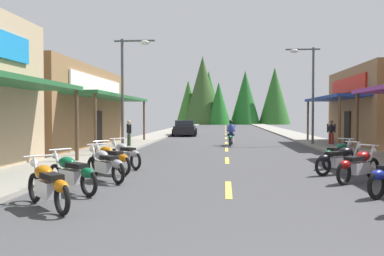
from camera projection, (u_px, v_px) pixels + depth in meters
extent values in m
cube|color=#424244|center=(226.00, 138.00, 33.32)|extent=(9.70, 92.80, 0.10)
cube|color=gray|center=(152.00, 137.00, 33.80)|extent=(2.54, 92.80, 0.12)
cube|color=gray|center=(302.00, 137.00, 32.82)|extent=(2.54, 92.80, 0.12)
cube|color=#E0C64C|center=(228.00, 189.00, 10.27)|extent=(0.16, 2.40, 0.01)
cube|color=#E0C64C|center=(227.00, 160.00, 16.79)|extent=(0.16, 2.40, 0.01)
cube|color=#E0C64C|center=(227.00, 150.00, 22.00)|extent=(0.16, 2.40, 0.01)
cube|color=#E0C64C|center=(226.00, 143.00, 27.15)|extent=(0.16, 2.40, 0.01)
cube|color=#E0C64C|center=(226.00, 138.00, 32.76)|extent=(0.16, 2.40, 0.01)
cube|color=#E0C64C|center=(226.00, 134.00, 39.65)|extent=(0.16, 2.40, 0.01)
cube|color=#E0C64C|center=(226.00, 132.00, 45.17)|extent=(0.16, 2.40, 0.01)
cube|color=#E0C64C|center=(226.00, 130.00, 51.69)|extent=(0.16, 2.40, 0.01)
cube|color=#E0C64C|center=(226.00, 128.00, 57.75)|extent=(0.16, 2.40, 0.01)
cube|color=#E0C64C|center=(225.00, 127.00, 64.59)|extent=(0.16, 2.40, 0.01)
cube|color=#E0C64C|center=(225.00, 126.00, 69.85)|extent=(0.16, 2.40, 0.01)
cube|color=#236033|center=(0.00, 79.00, 11.60)|extent=(1.80, 8.68, 0.16)
cylinder|color=brown|center=(77.00, 127.00, 15.71)|extent=(0.14, 0.14, 2.82)
cube|color=olive|center=(42.00, 108.00, 23.74)|extent=(6.67, 12.55, 4.60)
cube|color=#236033|center=(113.00, 97.00, 23.38)|extent=(1.80, 11.29, 0.16)
cylinder|color=brown|center=(95.00, 126.00, 17.95)|extent=(0.14, 0.14, 2.82)
cylinder|color=brown|center=(144.00, 121.00, 28.80)|extent=(0.14, 0.14, 2.82)
cube|color=white|center=(99.00, 85.00, 23.43)|extent=(0.10, 8.78, 0.90)
cube|color=black|center=(99.00, 129.00, 23.51)|extent=(0.08, 1.10, 2.10)
cylinder|color=brown|center=(357.00, 125.00, 18.22)|extent=(0.14, 0.14, 2.82)
cube|color=navy|center=(333.00, 98.00, 24.87)|extent=(1.80, 8.43, 0.16)
cylinder|color=brown|center=(340.00, 124.00, 20.97)|extent=(0.14, 0.14, 2.82)
cylinder|color=brown|center=(308.00, 121.00, 28.97)|extent=(0.14, 0.14, 2.82)
cube|color=red|center=(347.00, 85.00, 24.77)|extent=(0.10, 6.56, 0.90)
cube|color=black|center=(347.00, 128.00, 24.86)|extent=(0.08, 1.10, 2.10)
cylinder|color=#474C51|center=(122.00, 96.00, 20.56)|extent=(0.14, 0.14, 5.69)
cylinder|color=#474C51|center=(134.00, 41.00, 20.42)|extent=(2.06, 0.10, 0.10)
ellipsoid|color=silver|center=(145.00, 43.00, 20.39)|extent=(0.50, 0.30, 0.24)
cylinder|color=#474C51|center=(313.00, 97.00, 24.83)|extent=(0.14, 0.14, 5.96)
cylinder|color=#474C51|center=(303.00, 49.00, 24.79)|extent=(2.06, 0.10, 0.10)
ellipsoid|color=silver|center=(294.00, 51.00, 24.83)|extent=(0.50, 0.30, 0.24)
torus|color=black|center=(377.00, 185.00, 9.04)|extent=(0.57, 0.47, 0.64)
ellipsoid|color=navy|center=(378.00, 175.00, 9.06)|extent=(0.49, 0.46, 0.24)
torus|color=black|center=(373.00, 169.00, 11.81)|extent=(0.54, 0.50, 0.64)
torus|color=black|center=(344.00, 173.00, 10.89)|extent=(0.54, 0.50, 0.64)
cube|color=silver|center=(359.00, 168.00, 11.34)|extent=(0.71, 0.68, 0.32)
ellipsoid|color=#A51414|center=(363.00, 156.00, 11.46)|extent=(0.63, 0.61, 0.28)
cube|color=black|center=(354.00, 159.00, 11.18)|extent=(0.63, 0.61, 0.12)
ellipsoid|color=#A51414|center=(345.00, 165.00, 10.91)|extent=(0.49, 0.47, 0.24)
cylinder|color=silver|center=(371.00, 158.00, 11.72)|extent=(0.32, 0.29, 0.71)
cylinder|color=silver|center=(369.00, 145.00, 11.63)|extent=(0.43, 0.47, 0.04)
sphere|color=white|center=(374.00, 151.00, 11.81)|extent=(0.16, 0.16, 0.16)
torus|color=black|center=(358.00, 163.00, 13.16)|extent=(0.60, 0.42, 0.64)
torus|color=black|center=(323.00, 166.00, 12.49)|extent=(0.60, 0.42, 0.64)
cube|color=silver|center=(341.00, 162.00, 12.82)|extent=(0.74, 0.60, 0.32)
ellipsoid|color=black|center=(346.00, 152.00, 12.90)|extent=(0.64, 0.56, 0.28)
cube|color=black|center=(335.00, 153.00, 12.70)|extent=(0.66, 0.55, 0.12)
ellipsoid|color=black|center=(324.00, 158.00, 12.50)|extent=(0.50, 0.43, 0.24)
cylinder|color=silver|center=(355.00, 153.00, 13.09)|extent=(0.35, 0.24, 0.71)
cylinder|color=silver|center=(353.00, 142.00, 13.02)|extent=(0.35, 0.53, 0.04)
sphere|color=white|center=(359.00, 147.00, 13.15)|extent=(0.16, 0.16, 0.16)
torus|color=black|center=(349.00, 157.00, 14.96)|extent=(0.52, 0.53, 0.64)
torus|color=black|center=(327.00, 160.00, 13.97)|extent=(0.52, 0.53, 0.64)
cube|color=silver|center=(339.00, 157.00, 14.46)|extent=(0.69, 0.70, 0.32)
ellipsoid|color=#0C5933|center=(342.00, 147.00, 14.59)|extent=(0.62, 0.62, 0.28)
cube|color=black|center=(335.00, 149.00, 14.29)|extent=(0.62, 0.63, 0.12)
ellipsoid|color=#0C5933|center=(328.00, 154.00, 14.00)|extent=(0.48, 0.48, 0.24)
cylinder|color=silver|center=(348.00, 149.00, 14.87)|extent=(0.30, 0.31, 0.71)
cylinder|color=silver|center=(346.00, 139.00, 14.77)|extent=(0.46, 0.45, 0.04)
sphere|color=white|center=(350.00, 143.00, 14.96)|extent=(0.16, 0.16, 0.16)
torus|color=black|center=(35.00, 188.00, 8.76)|extent=(0.52, 0.53, 0.64)
torus|color=black|center=(62.00, 199.00, 7.60)|extent=(0.52, 0.53, 0.64)
cube|color=silver|center=(47.00, 189.00, 8.18)|extent=(0.69, 0.70, 0.32)
ellipsoid|color=#BF660C|center=(44.00, 172.00, 8.32)|extent=(0.62, 0.62, 0.28)
cube|color=black|center=(52.00, 176.00, 7.98)|extent=(0.62, 0.63, 0.12)
ellipsoid|color=#BF660C|center=(61.00, 186.00, 7.63)|extent=(0.48, 0.48, 0.24)
cylinder|color=silver|center=(37.00, 173.00, 8.65)|extent=(0.30, 0.31, 0.71)
cylinder|color=silver|center=(38.00, 156.00, 8.54)|extent=(0.46, 0.45, 0.04)
sphere|color=white|center=(34.00, 163.00, 8.76)|extent=(0.16, 0.16, 0.16)
torus|color=black|center=(55.00, 176.00, 10.36)|extent=(0.57, 0.47, 0.64)
torus|color=black|center=(89.00, 183.00, 9.35)|extent=(0.57, 0.47, 0.64)
cube|color=silver|center=(71.00, 176.00, 9.85)|extent=(0.72, 0.65, 0.32)
ellipsoid|color=#0C5933|center=(67.00, 162.00, 9.98)|extent=(0.64, 0.60, 0.28)
cube|color=black|center=(77.00, 166.00, 9.67)|extent=(0.65, 0.59, 0.12)
ellipsoid|color=#0C5933|center=(87.00, 173.00, 9.37)|extent=(0.49, 0.46, 0.24)
cylinder|color=silver|center=(58.00, 164.00, 10.26)|extent=(0.33, 0.28, 0.71)
cylinder|color=silver|center=(60.00, 149.00, 10.17)|extent=(0.40, 0.50, 0.04)
sphere|color=white|center=(55.00, 156.00, 10.36)|extent=(0.16, 0.16, 0.16)
torus|color=black|center=(93.00, 167.00, 12.19)|extent=(0.52, 0.52, 0.64)
torus|color=black|center=(118.00, 173.00, 11.04)|extent=(0.52, 0.52, 0.64)
cube|color=silver|center=(105.00, 167.00, 11.62)|extent=(0.69, 0.69, 0.32)
ellipsoid|color=#99999E|center=(101.00, 155.00, 11.76)|extent=(0.62, 0.62, 0.28)
cube|color=black|center=(109.00, 158.00, 11.42)|extent=(0.62, 0.62, 0.12)
ellipsoid|color=#99999E|center=(117.00, 164.00, 11.08)|extent=(0.48, 0.48, 0.24)
cylinder|color=silver|center=(95.00, 156.00, 12.08)|extent=(0.30, 0.31, 0.71)
cylinder|color=silver|center=(96.00, 144.00, 11.98)|extent=(0.45, 0.45, 0.04)
sphere|color=white|center=(92.00, 149.00, 12.20)|extent=(0.16, 0.16, 0.16)
torus|color=black|center=(97.00, 162.00, 13.59)|extent=(0.56, 0.49, 0.64)
torus|color=black|center=(124.00, 166.00, 12.54)|extent=(0.56, 0.49, 0.64)
cube|color=silver|center=(110.00, 161.00, 13.06)|extent=(0.72, 0.66, 0.32)
ellipsoid|color=#BF660C|center=(106.00, 151.00, 13.19)|extent=(0.64, 0.60, 0.28)
cube|color=black|center=(114.00, 153.00, 12.88)|extent=(0.64, 0.60, 0.12)
ellipsoid|color=#BF660C|center=(123.00, 158.00, 12.57)|extent=(0.49, 0.47, 0.24)
cylinder|color=silver|center=(99.00, 152.00, 13.49)|extent=(0.32, 0.28, 0.71)
cylinder|color=silver|center=(101.00, 141.00, 13.39)|extent=(0.41, 0.49, 0.04)
sphere|color=white|center=(96.00, 146.00, 13.59)|extent=(0.16, 0.16, 0.16)
torus|color=black|center=(114.00, 157.00, 15.07)|extent=(0.52, 0.53, 0.64)
torus|color=black|center=(136.00, 161.00, 13.91)|extent=(0.52, 0.53, 0.64)
cube|color=silver|center=(124.00, 157.00, 14.49)|extent=(0.69, 0.70, 0.32)
ellipsoid|color=#99999E|center=(122.00, 147.00, 14.63)|extent=(0.62, 0.63, 0.28)
cube|color=black|center=(128.00, 149.00, 14.29)|extent=(0.62, 0.63, 0.12)
ellipsoid|color=#99999E|center=(135.00, 154.00, 13.94)|extent=(0.48, 0.48, 0.24)
cylinder|color=silver|center=(116.00, 148.00, 14.96)|extent=(0.30, 0.31, 0.71)
cylinder|color=silver|center=(117.00, 139.00, 14.85)|extent=(0.46, 0.45, 0.04)
sphere|color=white|center=(114.00, 143.00, 15.08)|extent=(0.16, 0.16, 0.16)
torus|color=black|center=(232.00, 140.00, 25.72)|extent=(0.15, 0.65, 0.64)
torus|color=black|center=(230.00, 141.00, 24.24)|extent=(0.15, 0.65, 0.64)
cube|color=silver|center=(231.00, 139.00, 24.98)|extent=(0.34, 0.72, 0.32)
ellipsoid|color=#0C5933|center=(231.00, 134.00, 25.16)|extent=(0.36, 0.58, 0.28)
cube|color=black|center=(231.00, 135.00, 24.72)|extent=(0.33, 0.62, 0.12)
ellipsoid|color=#0C5933|center=(230.00, 137.00, 24.28)|extent=(0.28, 0.46, 0.24)
cylinder|color=silver|center=(232.00, 134.00, 25.58)|extent=(0.09, 0.38, 0.71)
cylinder|color=silver|center=(232.00, 129.00, 25.45)|extent=(0.60, 0.09, 0.04)
sphere|color=white|center=(232.00, 131.00, 25.73)|extent=(0.16, 0.16, 0.16)
ellipsoid|color=#333F8C|center=(231.00, 128.00, 24.81)|extent=(0.41, 0.41, 0.64)
sphere|color=black|center=(231.00, 122.00, 24.84)|extent=(0.24, 0.24, 0.24)
cylinder|color=#333F8C|center=(228.00, 134.00, 25.01)|extent=(0.17, 0.43, 0.24)
cylinder|color=#333F8C|center=(228.00, 128.00, 25.14)|extent=(0.14, 0.51, 0.40)
cylinder|color=#333F8C|center=(234.00, 134.00, 24.96)|extent=(0.17, 0.43, 0.24)
cylinder|color=#333F8C|center=(235.00, 128.00, 25.07)|extent=(0.14, 0.51, 0.40)
cylinder|color=#3F593F|center=(128.00, 141.00, 23.30)|extent=(0.14, 0.14, 0.79)
cylinder|color=#3F593F|center=(130.00, 141.00, 23.15)|extent=(0.14, 0.14, 0.79)
ellipsoid|color=black|center=(129.00, 129.00, 23.20)|extent=(0.42, 0.44, 0.56)
cylinder|color=black|center=(127.00, 129.00, 23.40)|extent=(0.09, 0.09, 0.53)
cylinder|color=black|center=(131.00, 129.00, 23.00)|extent=(0.09, 0.09, 0.53)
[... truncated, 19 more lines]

